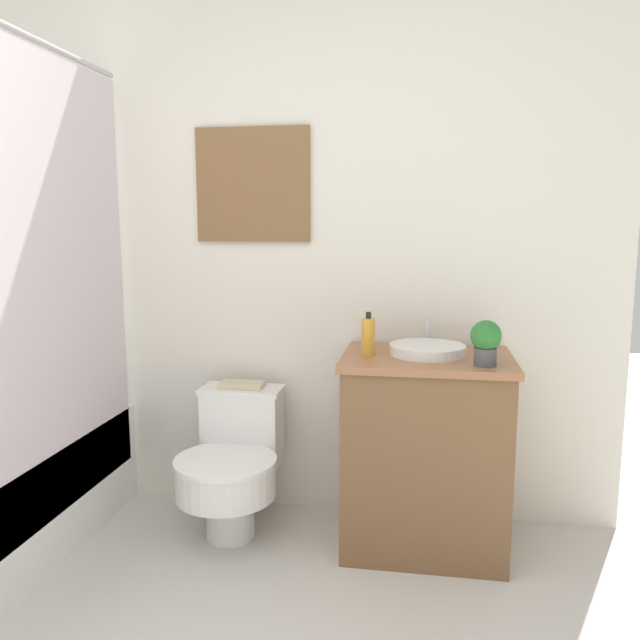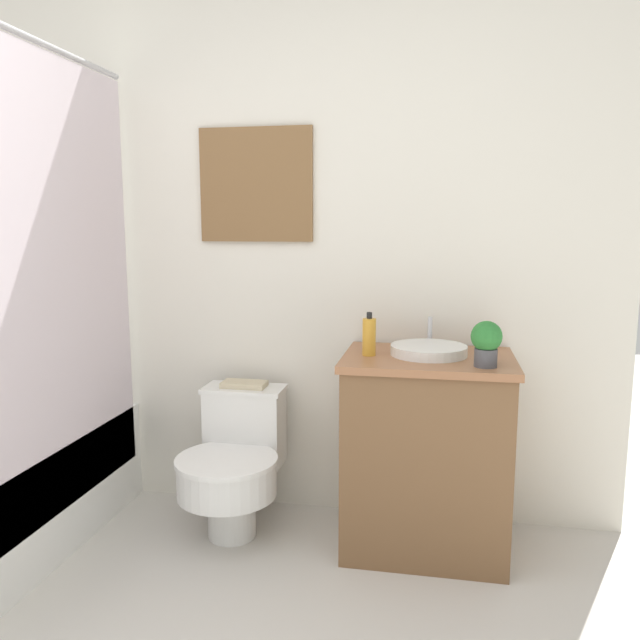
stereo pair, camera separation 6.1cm
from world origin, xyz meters
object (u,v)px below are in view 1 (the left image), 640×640
Objects in this scene: sink at (427,349)px; toilet at (233,462)px; soap_bottle at (368,336)px; book_on_tank at (242,385)px; potted_plant at (486,341)px.

toilet is at bearing -176.83° from sink.
toilet is 0.81m from soap_bottle.
toilet is 0.34m from book_on_tank.
soap_bottle is at bearing -167.99° from sink.
toilet is 1.18m from potted_plant.
potted_plant reaches higher than book_on_tank.
book_on_tank is at bearing 90.00° from toilet.
potted_plant reaches higher than sink.
soap_bottle is 0.46m from potted_plant.
sink reaches higher than toilet.
toilet is 0.96m from sink.
sink is at bearing 12.01° from soap_bottle.
soap_bottle is (-0.23, -0.05, 0.06)m from sink.
toilet is 1.78× the size of sink.
book_on_tank reaches higher than toilet.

